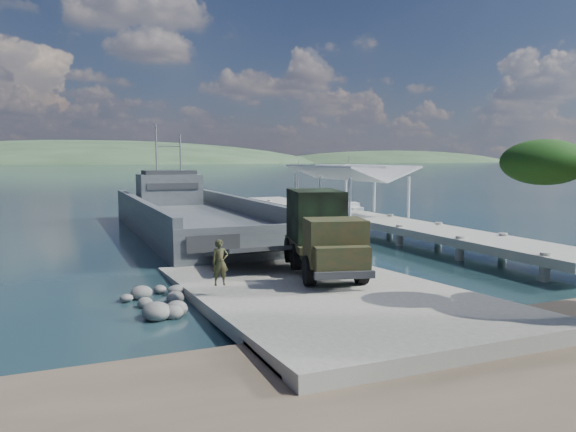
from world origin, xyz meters
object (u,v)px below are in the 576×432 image
at_px(landing_craft, 193,223).
at_px(soldier, 220,272).
at_px(military_truck, 321,232).
at_px(sailboat_near, 349,209).
at_px(pier, 355,210).
at_px(sailboat_far, 299,205).

xyz_separation_m(landing_craft, soldier, (-4.12, -21.77, 0.61)).
height_order(landing_craft, military_truck, landing_craft).
relative_size(landing_craft, sailboat_near, 5.18).
distance_m(pier, sailboat_near, 14.76).
bearing_deg(pier, landing_craft, 168.78).
distance_m(landing_craft, sailboat_near, 22.34).
bearing_deg(military_truck, sailboat_near, 73.02).
height_order(military_truck, sailboat_far, sailboat_far).
bearing_deg(military_truck, pier, 70.06).
xyz_separation_m(landing_craft, sailboat_near, (19.71, 10.49, -0.45)).
xyz_separation_m(soldier, sailboat_far, (20.66, 38.45, -1.09)).
relative_size(pier, landing_craft, 1.35).
relative_size(military_truck, sailboat_near, 1.34).
xyz_separation_m(military_truck, soldier, (-5.71, -2.60, -0.97)).
bearing_deg(landing_craft, pier, -10.62).
relative_size(military_truck, sailboat_far, 1.46).
distance_m(sailboat_near, sailboat_far, 6.95).
distance_m(military_truck, sailboat_far, 38.89).
xyz_separation_m(military_truck, sailboat_near, (18.13, 29.66, -2.04)).
distance_m(soldier, sailboat_far, 43.66).
height_order(pier, sailboat_far, sailboat_far).
bearing_deg(landing_craft, military_truck, -84.66).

